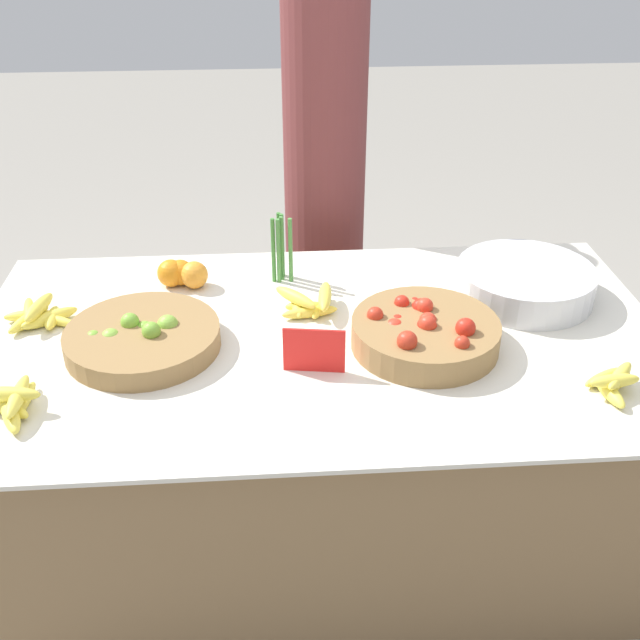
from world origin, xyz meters
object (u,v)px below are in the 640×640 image
Objects in this scene: lime_bowl at (142,338)px; tomato_basket at (425,333)px; metal_bowl at (525,282)px; price_sign at (314,351)px; vendor_person at (325,192)px.

lime_bowl is 0.71m from tomato_basket.
tomato_basket is 0.97× the size of metal_bowl.
price_sign is 0.10× the size of vendor_person.
metal_bowl is at bearing -51.39° from vendor_person.
price_sign reaches higher than metal_bowl.
vendor_person is at bearing 101.90° from tomato_basket.
vendor_person is (-0.52, 0.65, 0.03)m from metal_bowl.
price_sign reaches higher than lime_bowl.
lime_bowl is 2.63× the size of price_sign.
price_sign is (-0.62, -0.33, 0.01)m from metal_bowl.
vendor_person is (0.10, 0.98, 0.02)m from price_sign.
metal_bowl is 0.70m from price_sign.
price_sign is 0.98m from vendor_person.
tomato_basket is at bearing -3.43° from lime_bowl.
metal_bowl is 0.25× the size of vendor_person.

